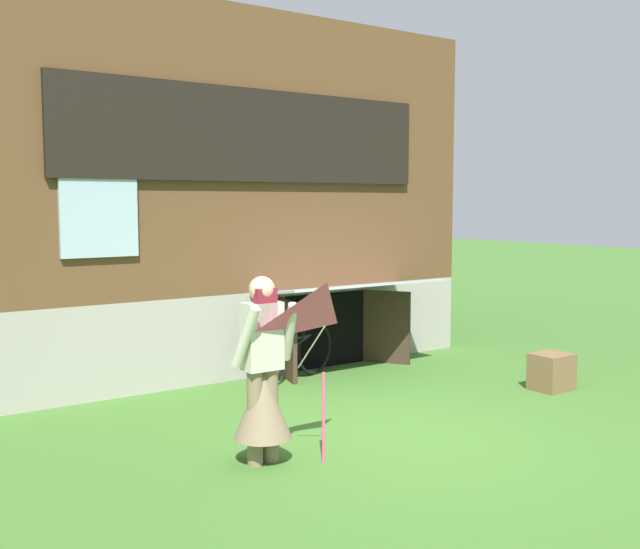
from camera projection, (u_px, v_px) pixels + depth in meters
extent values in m
plane|color=#3D6B28|center=(403.00, 435.00, 7.42)|extent=(60.00, 60.00, 0.00)
cube|color=#9E998E|center=(174.00, 312.00, 11.95)|extent=(7.24, 5.20, 1.14)
cube|color=brown|center=(171.00, 161.00, 11.71)|extent=(7.24, 5.20, 3.69)
cube|color=black|center=(254.00, 135.00, 9.53)|extent=(5.23, 0.08, 1.18)
cube|color=#9EB7C6|center=(253.00, 135.00, 9.55)|extent=(5.07, 0.04, 1.06)
cube|color=#9EB7C6|center=(99.00, 209.00, 8.48)|extent=(0.90, 0.06, 1.10)
cube|color=black|center=(327.00, 330.00, 10.48)|extent=(1.40, 0.03, 1.05)
cube|color=#3D2B1E|center=(287.00, 339.00, 9.77)|extent=(0.24, 0.69, 1.05)
cube|color=#3D2B1E|center=(386.00, 327.00, 10.73)|extent=(0.44, 0.62, 1.05)
cube|color=#999EA8|center=(350.00, 287.00, 9.98)|extent=(2.48, 1.09, 0.18)
cylinder|color=#7F6B51|center=(255.00, 418.00, 6.55)|extent=(0.14, 0.14, 0.85)
cylinder|color=#7F6B51|center=(271.00, 415.00, 6.64)|extent=(0.14, 0.14, 0.85)
cone|color=#7F6B51|center=(263.00, 402.00, 6.58)|extent=(0.52, 0.52, 0.64)
cube|color=beige|center=(262.00, 336.00, 6.52)|extent=(0.34, 0.20, 0.60)
cylinder|color=beige|center=(246.00, 337.00, 6.31)|extent=(0.17, 0.34, 0.56)
cylinder|color=beige|center=(289.00, 332.00, 6.56)|extent=(0.17, 0.34, 0.56)
cube|color=maroon|center=(265.00, 309.00, 6.45)|extent=(0.20, 0.08, 0.36)
sphere|color=#D8AD8E|center=(262.00, 289.00, 6.48)|extent=(0.23, 0.23, 0.23)
pyramid|color=#E54C7F|center=(327.00, 319.00, 6.33)|extent=(0.75, 0.54, 0.50)
cylinder|color=beige|center=(311.00, 348.00, 6.53)|extent=(0.01, 0.42, 0.44)
cylinder|color=#E54C7F|center=(324.00, 418.00, 6.60)|extent=(0.03, 0.03, 0.82)
torus|color=black|center=(314.00, 348.00, 10.00)|extent=(0.71, 0.27, 0.73)
torus|color=black|center=(266.00, 360.00, 9.21)|extent=(0.71, 0.27, 0.73)
cylinder|color=black|center=(291.00, 340.00, 9.59)|extent=(0.72, 0.27, 0.04)
cylinder|color=black|center=(291.00, 349.00, 9.60)|extent=(0.78, 0.29, 0.30)
cylinder|color=black|center=(279.00, 343.00, 9.39)|extent=(0.04, 0.04, 0.41)
cube|color=black|center=(279.00, 326.00, 9.37)|extent=(0.20, 0.08, 0.05)
cylinder|color=black|center=(314.00, 322.00, 9.97)|extent=(0.43, 0.16, 0.03)
cube|color=brown|center=(552.00, 372.00, 9.20)|extent=(0.47, 0.40, 0.45)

